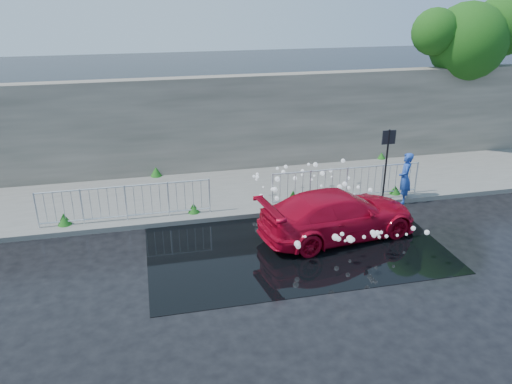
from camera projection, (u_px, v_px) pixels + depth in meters
ground at (286, 264)px, 12.88m from camera, size 90.00×90.00×0.00m
pavement at (246, 190)px, 17.35m from camera, size 30.00×4.00×0.15m
curb at (259, 214)px, 15.54m from camera, size 30.00×0.25×0.16m
retaining_wall at (234, 123)px, 18.62m from camera, size 30.00×0.60×3.50m
puddle at (293, 244)px, 13.88m from camera, size 8.00×5.00×0.01m
sign_post at (387, 153)px, 15.87m from camera, size 0.45×0.06×2.50m
tree at (474, 36)px, 19.71m from camera, size 5.11×3.07×6.41m
railing_left at (126, 202)px, 14.79m from camera, size 5.05×0.05×1.10m
railing_right at (347, 182)px, 16.22m from camera, size 5.05×0.05×1.10m
weeds at (238, 191)px, 16.63m from camera, size 12.17×3.93×0.45m
water_spray at (320, 200)px, 14.91m from camera, size 3.63×5.74×1.05m
red_car at (338, 214)px, 14.13m from camera, size 4.85×2.58×1.34m
person at (405, 178)px, 16.25m from camera, size 0.65×0.74×1.71m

